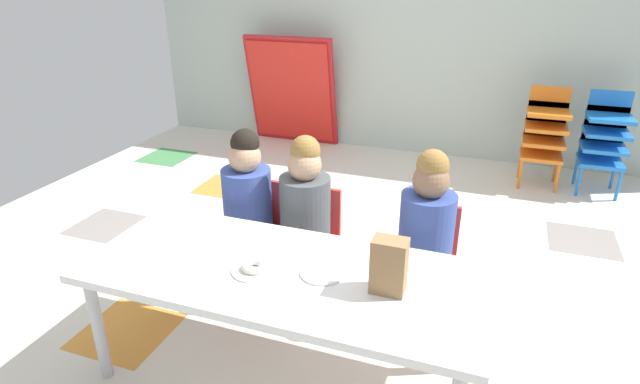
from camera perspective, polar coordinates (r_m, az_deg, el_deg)
name	(u,v)px	position (r m, az deg, el deg)	size (l,w,h in m)	color
ground_plane	(349,273)	(3.10, 3.21, -9.05)	(5.54, 4.73, 0.02)	silver
back_wall	(429,23)	(4.94, 12.06, 18.00)	(5.54, 0.10, 2.43)	#B2C1B7
craft_table	(283,279)	(2.13, -4.13, -9.65)	(1.65, 0.69, 0.54)	white
seated_child_near_camera	(248,196)	(2.74, -8.05, -0.48)	(0.32, 0.31, 0.92)	red
seated_child_middle_seat	(306,205)	(2.61, -1.61, -1.48)	(0.32, 0.32, 0.92)	red
seated_child_far_right	(427,224)	(2.47, 11.88, -3.51)	(0.32, 0.31, 0.92)	red
kid_chair_orange_stack	(545,131)	(4.54, 23.83, 6.25)	(0.32, 0.30, 0.80)	orange
kid_chair_blue_stack	(605,137)	(4.60, 29.22, 5.43)	(0.32, 0.30, 0.80)	blue
folded_activity_table	(292,91)	(5.20, -3.18, 11.17)	(0.90, 0.29, 1.09)	red
paper_bag_brown	(389,266)	(1.93, 7.71, -8.18)	(0.13, 0.09, 0.22)	#9E754C
paper_plate_near_edge	(254,270)	(2.10, -7.41, -8.67)	(0.18, 0.18, 0.01)	white
paper_plate_center_table	(322,273)	(2.07, 0.27, -9.05)	(0.18, 0.18, 0.01)	white
donut_powdered_on_plate	(254,267)	(2.09, -7.43, -8.27)	(0.10, 0.10, 0.03)	white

